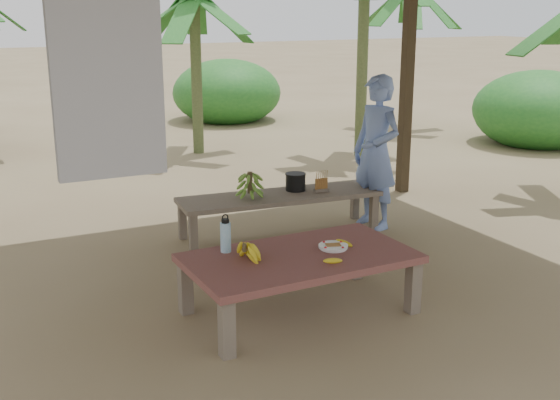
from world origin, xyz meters
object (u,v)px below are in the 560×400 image
cooking_pot (296,182)px  woman (376,152)px  plate (333,247)px  work_table (300,262)px  bench (280,199)px  ripe_banana_bunch (244,252)px  water_flask (226,236)px

cooking_pot → woman: (0.85, -0.29, 0.31)m
plate → cooking_pot: 2.09m
work_table → bench: 2.05m
work_table → woman: (1.85, 1.69, 0.42)m
plate → cooking_pot: (0.68, 1.97, 0.02)m
work_table → ripe_banana_bunch: ripe_banana_bunch is taller
plate → woman: size_ratio=0.14×
cooking_pot → woman: 0.95m
bench → ripe_banana_bunch: (-1.21, -1.83, 0.18)m
work_table → cooking_pot: cooking_pot is taller
woman → ripe_banana_bunch: bearing=-67.2°
bench → plate: size_ratio=9.27×
work_table → water_flask: size_ratio=5.73×
water_flask → woman: woman is taller
work_table → woman: size_ratio=1.07×
bench → water_flask: 2.03m
plate → woman: bearing=47.6°
water_flask → cooking_pot: (1.50, 1.65, -0.09)m
bench → woman: 1.20m
bench → ripe_banana_bunch: 2.20m
cooking_pot → bench: bearing=-160.8°
work_table → bench: bearing=66.9°
water_flask → cooking_pot: 2.23m
bench → ripe_banana_bunch: size_ratio=8.91×
work_table → ripe_banana_bunch: bearing=169.9°
ripe_banana_bunch → water_flask: (-0.05, 0.26, 0.06)m
bench → cooking_pot: cooking_pot is taller
cooking_pot → woman: bearing=-18.7°
ripe_banana_bunch → plate: (0.76, -0.06, -0.06)m
cooking_pot → woman: woman is taller
bench → cooking_pot: (0.23, 0.08, 0.15)m
water_flask → work_table: bearing=-33.6°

